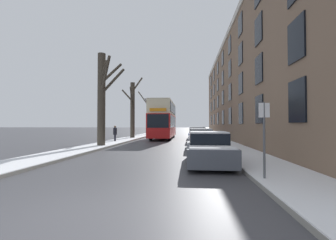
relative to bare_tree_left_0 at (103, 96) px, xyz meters
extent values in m
plane|color=#424247|center=(4.78, -13.18, -4.06)|extent=(320.00, 320.00, 0.00)
cube|color=gray|center=(-0.46, 39.82, -3.99)|extent=(2.40, 130.00, 0.13)
cube|color=white|center=(-0.46, 39.82, -3.91)|extent=(2.38, 130.00, 0.03)
cube|color=gray|center=(10.02, 39.82, -3.99)|extent=(2.40, 130.00, 0.13)
cube|color=white|center=(10.02, 39.82, -3.91)|extent=(2.38, 130.00, 0.03)
cube|color=#7A604C|center=(15.72, 8.99, 2.14)|extent=(9.00, 43.94, 12.40)
cube|color=black|center=(11.19, -7.93, -1.33)|extent=(0.08, 1.40, 1.74)
cube|color=black|center=(11.19, -3.09, -1.33)|extent=(0.08, 1.40, 1.74)
cube|color=black|center=(11.19, 1.74, -1.33)|extent=(0.08, 1.40, 1.74)
cube|color=black|center=(11.19, 6.57, -1.33)|extent=(0.08, 1.40, 1.74)
cube|color=black|center=(11.19, 11.41, -1.33)|extent=(0.08, 1.40, 1.74)
cube|color=black|center=(11.19, 16.24, -1.33)|extent=(0.08, 1.40, 1.74)
cube|color=black|center=(11.19, 21.08, -1.33)|extent=(0.08, 1.40, 1.74)
cube|color=black|center=(11.19, 25.91, -1.33)|extent=(0.08, 1.40, 1.74)
cube|color=black|center=(11.19, -7.93, 1.15)|extent=(0.08, 1.40, 1.74)
cube|color=black|center=(11.19, -3.09, 1.15)|extent=(0.08, 1.40, 1.74)
cube|color=black|center=(11.19, 1.74, 1.15)|extent=(0.08, 1.40, 1.74)
cube|color=black|center=(11.19, 6.57, 1.15)|extent=(0.08, 1.40, 1.74)
cube|color=black|center=(11.19, 11.41, 1.15)|extent=(0.08, 1.40, 1.74)
cube|color=black|center=(11.19, 16.24, 1.15)|extent=(0.08, 1.40, 1.74)
cube|color=black|center=(11.19, 21.08, 1.15)|extent=(0.08, 1.40, 1.74)
cube|color=black|center=(11.19, 25.91, 1.15)|extent=(0.08, 1.40, 1.74)
cube|color=black|center=(11.19, -3.09, 3.63)|extent=(0.08, 1.40, 1.74)
cube|color=black|center=(11.19, 1.74, 3.63)|extent=(0.08, 1.40, 1.74)
cube|color=black|center=(11.19, 6.57, 3.63)|extent=(0.08, 1.40, 1.74)
cube|color=black|center=(11.19, 11.41, 3.63)|extent=(0.08, 1.40, 1.74)
cube|color=black|center=(11.19, 16.24, 3.63)|extent=(0.08, 1.40, 1.74)
cube|color=black|center=(11.19, 21.08, 3.63)|extent=(0.08, 1.40, 1.74)
cube|color=black|center=(11.19, 25.91, 3.63)|extent=(0.08, 1.40, 1.74)
cube|color=black|center=(11.19, 1.74, 6.11)|extent=(0.08, 1.40, 1.74)
cube|color=black|center=(11.19, 6.57, 6.11)|extent=(0.08, 1.40, 1.74)
cube|color=black|center=(11.19, 11.41, 6.11)|extent=(0.08, 1.40, 1.74)
cube|color=black|center=(11.19, 16.24, 6.11)|extent=(0.08, 1.40, 1.74)
cube|color=black|center=(11.19, 21.08, 6.11)|extent=(0.08, 1.40, 1.74)
cube|color=black|center=(11.19, 25.91, 6.11)|extent=(0.08, 1.40, 1.74)
cube|color=beige|center=(11.18, 8.99, 7.82)|extent=(0.12, 43.06, 0.44)
cylinder|color=#423A30|center=(-0.08, -0.04, -0.31)|extent=(0.62, 0.62, 7.50)
cylinder|color=#423A30|center=(0.38, 1.01, 2.11)|extent=(1.19, 2.31, 2.16)
cylinder|color=#423A30|center=(0.60, 0.71, 1.37)|extent=(1.63, 1.76, 2.41)
cylinder|color=#423A30|center=(0.28, -0.42, 1.97)|extent=(1.00, 1.04, 1.48)
cylinder|color=#423A30|center=(0.47, -0.69, 1.52)|extent=(1.39, 1.58, 2.74)
cylinder|color=#423A30|center=(-0.36, 11.08, -0.42)|extent=(0.57, 0.57, 7.27)
cylinder|color=#423A30|center=(-1.04, 11.06, 1.52)|extent=(1.51, 0.24, 1.65)
cylinder|color=#423A30|center=(-0.14, 9.70, 1.10)|extent=(0.66, 2.90, 2.26)
cylinder|color=#423A30|center=(0.31, 10.90, 2.92)|extent=(1.54, 0.58, 1.80)
cylinder|color=#423A30|center=(-0.14, 22.43, -1.16)|extent=(0.50, 0.50, 5.79)
cylinder|color=#423A30|center=(-0.59, 22.60, 1.84)|extent=(1.08, 0.55, 1.50)
cylinder|color=#423A30|center=(0.08, 21.75, 0.48)|extent=(0.65, 1.56, 2.71)
cylinder|color=#423A30|center=(-1.11, 22.22, 2.31)|extent=(2.11, 0.62, 2.89)
cube|color=red|center=(3.65, 11.23, -2.38)|extent=(2.55, 10.48, 2.67)
cube|color=beige|center=(3.65, 11.23, -0.28)|extent=(2.50, 10.27, 1.53)
cube|color=beige|center=(3.65, 11.23, 0.54)|extent=(2.50, 10.27, 0.12)
cube|color=black|center=(3.65, 11.23, -1.86)|extent=(2.58, 9.23, 1.39)
cube|color=black|center=(3.65, 11.23, -0.21)|extent=(2.58, 9.23, 1.16)
cube|color=black|center=(3.65, 6.00, -1.86)|extent=(2.29, 0.06, 1.46)
cube|color=orange|center=(3.65, 5.99, -0.67)|extent=(1.78, 0.05, 0.32)
cylinder|color=black|center=(2.54, 8.08, -3.53)|extent=(0.30, 1.06, 1.06)
cylinder|color=black|center=(4.75, 8.08, -3.53)|extent=(0.30, 1.06, 1.06)
cylinder|color=black|center=(2.54, 14.16, -3.53)|extent=(0.30, 1.06, 1.06)
cylinder|color=black|center=(4.75, 14.16, -3.53)|extent=(0.30, 1.06, 1.06)
cube|color=#474C56|center=(7.72, -7.14, -3.53)|extent=(1.90, 4.47, 0.72)
cube|color=black|center=(7.72, -6.96, -2.91)|extent=(1.63, 2.24, 0.52)
cube|color=white|center=(7.72, -6.96, -2.62)|extent=(1.59, 2.12, 0.06)
cube|color=white|center=(7.72, -8.72, -3.14)|extent=(1.71, 1.17, 0.05)
cylinder|color=black|center=(6.89, -8.48, -3.72)|extent=(0.20, 0.67, 0.67)
cylinder|color=black|center=(8.56, -8.48, -3.72)|extent=(0.20, 0.67, 0.67)
cylinder|color=black|center=(6.89, -5.80, -3.72)|extent=(0.20, 0.67, 0.67)
cylinder|color=black|center=(8.56, -5.80, -3.72)|extent=(0.20, 0.67, 0.67)
cube|color=slate|center=(7.72, -0.78, -3.53)|extent=(1.83, 4.60, 0.71)
cube|color=black|center=(7.72, -0.59, -2.90)|extent=(1.57, 2.30, 0.55)
cube|color=white|center=(7.72, -0.59, -2.59)|extent=(1.54, 2.18, 0.07)
cube|color=white|center=(7.72, -2.41, -3.14)|extent=(1.65, 1.20, 0.06)
cylinder|color=black|center=(6.92, -2.16, -3.72)|extent=(0.20, 0.68, 0.68)
cylinder|color=black|center=(8.53, -2.16, -3.72)|extent=(0.20, 0.68, 0.68)
cylinder|color=black|center=(6.92, 0.60, -3.72)|extent=(0.20, 0.68, 0.68)
cylinder|color=black|center=(8.53, 0.60, -3.72)|extent=(0.20, 0.68, 0.68)
cube|color=navy|center=(7.72, 5.39, -3.54)|extent=(1.82, 4.59, 0.69)
cube|color=black|center=(7.72, 5.57, -2.89)|extent=(1.57, 2.30, 0.61)
cube|color=white|center=(7.72, 5.57, -2.54)|extent=(1.53, 2.18, 0.09)
cube|color=white|center=(7.72, 3.76, -3.15)|extent=(1.64, 1.20, 0.08)
cylinder|color=black|center=(6.92, 4.01, -3.72)|extent=(0.20, 0.67, 0.67)
cylinder|color=black|center=(8.53, 4.01, -3.72)|extent=(0.20, 0.67, 0.67)
cylinder|color=black|center=(6.92, 6.77, -3.72)|extent=(0.20, 0.67, 0.67)
cylinder|color=black|center=(8.53, 6.77, -3.72)|extent=(0.20, 0.67, 0.67)
cube|color=#474C56|center=(7.72, 11.06, -3.59)|extent=(1.77, 4.57, 0.59)
cube|color=black|center=(7.72, 11.24, -3.00)|extent=(1.52, 2.28, 0.60)
cube|color=white|center=(7.72, 11.24, -2.66)|extent=(1.49, 2.17, 0.07)
cube|color=white|center=(7.72, 9.44, -3.27)|extent=(1.60, 1.19, 0.05)
cylinder|color=black|center=(6.95, 9.69, -3.72)|extent=(0.20, 0.67, 0.67)
cylinder|color=black|center=(8.50, 9.69, -3.72)|extent=(0.20, 0.67, 0.67)
cylinder|color=black|center=(6.95, 12.43, -3.72)|extent=(0.20, 0.67, 0.67)
cylinder|color=black|center=(8.50, 12.43, -3.72)|extent=(0.20, 0.67, 0.67)
cylinder|color=black|center=(-0.50, 4.61, -3.66)|extent=(0.18, 0.18, 0.80)
cylinder|color=black|center=(-0.56, 4.77, -3.66)|extent=(0.18, 0.18, 0.80)
cylinder|color=black|center=(-0.53, 4.69, -2.91)|extent=(0.37, 0.37, 0.69)
sphere|color=#8C6647|center=(-0.53, 4.69, -2.46)|extent=(0.22, 0.22, 0.22)
cylinder|color=#4C4F54|center=(9.12, -10.33, -2.83)|extent=(0.07, 0.07, 2.46)
cube|color=silver|center=(9.12, -10.35, -1.84)|extent=(0.32, 0.02, 0.44)
camera|label=1|loc=(6.84, -17.36, -2.29)|focal=24.00mm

